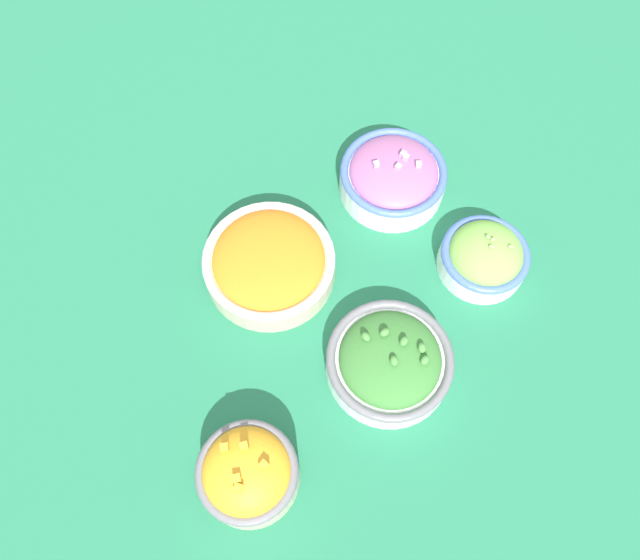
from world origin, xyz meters
name	(u,v)px	position (x,y,z in m)	size (l,w,h in m)	color
ground_plane	(320,289)	(0.00, 0.00, 0.00)	(3.00, 3.00, 0.00)	#23704C
bowl_lettuce	(484,256)	(0.20, -0.11, 0.03)	(0.12, 0.12, 0.07)	white
bowl_carrots	(269,263)	(-0.04, 0.06, 0.03)	(0.18, 0.18, 0.06)	beige
bowl_squash	(248,473)	(-0.22, -0.14, 0.04)	(0.12, 0.12, 0.09)	beige
bowl_red_onion	(393,176)	(0.18, 0.07, 0.03)	(0.15, 0.15, 0.07)	white
bowl_broccoli	(390,361)	(0.00, -0.14, 0.03)	(0.16, 0.16, 0.07)	white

